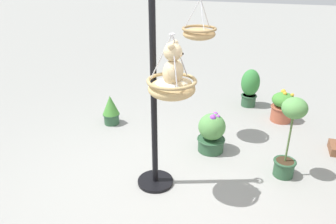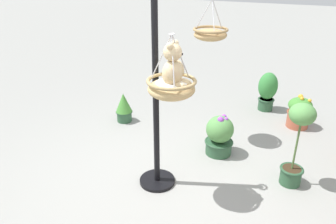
{
  "view_description": "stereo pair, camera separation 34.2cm",
  "coord_description": "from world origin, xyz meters",
  "px_view_note": "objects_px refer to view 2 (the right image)",
  "views": [
    {
      "loc": [
        2.97,
        0.94,
        2.52
      ],
      "look_at": [
        0.01,
        0.03,
        1.07
      ],
      "focal_mm": 34.64,
      "sensor_mm": 36.0,
      "label": 1
    },
    {
      "loc": [
        2.85,
        1.26,
        2.52
      ],
      "look_at": [
        0.01,
        0.03,
        1.07
      ],
      "focal_mm": 34.64,
      "sensor_mm": 36.0,
      "label": 2
    }
  ],
  "objects_px": {
    "potted_plant_conical_shrub": "(297,142)",
    "potted_plant_broad_leaf": "(299,112)",
    "display_pole_central": "(156,132)",
    "potted_plant_bushy_green": "(219,135)",
    "potted_plant_trailing_ivy": "(267,90)",
    "hanging_basket_left_high": "(210,34)",
    "potted_plant_small_succulent": "(124,107)",
    "teddy_bear": "(174,68)",
    "hanging_basket_with_teddy": "(171,87)"
  },
  "relations": [
    {
      "from": "potted_plant_broad_leaf",
      "to": "potted_plant_small_succulent",
      "type": "bearing_deg",
      "value": -70.62
    },
    {
      "from": "teddy_bear",
      "to": "hanging_basket_left_high",
      "type": "relative_size",
      "value": 0.86
    },
    {
      "from": "teddy_bear",
      "to": "potted_plant_bushy_green",
      "type": "distance_m",
      "value": 1.71
    },
    {
      "from": "display_pole_central",
      "to": "hanging_basket_left_high",
      "type": "relative_size",
      "value": 4.28
    },
    {
      "from": "display_pole_central",
      "to": "potted_plant_trailing_ivy",
      "type": "relative_size",
      "value": 3.27
    },
    {
      "from": "potted_plant_small_succulent",
      "to": "potted_plant_trailing_ivy",
      "type": "relative_size",
      "value": 0.71
    },
    {
      "from": "display_pole_central",
      "to": "potted_plant_broad_leaf",
      "type": "relative_size",
      "value": 4.23
    },
    {
      "from": "potted_plant_small_succulent",
      "to": "potted_plant_trailing_ivy",
      "type": "height_order",
      "value": "potted_plant_trailing_ivy"
    },
    {
      "from": "hanging_basket_left_high",
      "to": "potted_plant_small_succulent",
      "type": "distance_m",
      "value": 2.0
    },
    {
      "from": "hanging_basket_with_teddy",
      "to": "potted_plant_conical_shrub",
      "type": "xyz_separation_m",
      "value": [
        -0.79,
        1.27,
        -0.77
      ]
    },
    {
      "from": "potted_plant_trailing_ivy",
      "to": "potted_plant_broad_leaf",
      "type": "relative_size",
      "value": 1.3
    },
    {
      "from": "hanging_basket_left_high",
      "to": "potted_plant_conical_shrub",
      "type": "xyz_separation_m",
      "value": [
        0.65,
        1.31,
        -1.04
      ]
    },
    {
      "from": "potted_plant_conical_shrub",
      "to": "hanging_basket_left_high",
      "type": "bearing_deg",
      "value": -116.38
    },
    {
      "from": "potted_plant_small_succulent",
      "to": "potted_plant_broad_leaf",
      "type": "bearing_deg",
      "value": 109.38
    },
    {
      "from": "hanging_basket_with_teddy",
      "to": "hanging_basket_left_high",
      "type": "relative_size",
      "value": 1.19
    },
    {
      "from": "hanging_basket_with_teddy",
      "to": "potted_plant_small_succulent",
      "type": "xyz_separation_m",
      "value": [
        -1.47,
        -1.5,
        -1.1
      ]
    },
    {
      "from": "hanging_basket_with_teddy",
      "to": "potted_plant_small_succulent",
      "type": "distance_m",
      "value": 2.37
    },
    {
      "from": "teddy_bear",
      "to": "potted_plant_trailing_ivy",
      "type": "relative_size",
      "value": 0.65
    },
    {
      "from": "hanging_basket_left_high",
      "to": "potted_plant_trailing_ivy",
      "type": "xyz_separation_m",
      "value": [
        -1.49,
        0.7,
        -1.24
      ]
    },
    {
      "from": "potted_plant_trailing_ivy",
      "to": "potted_plant_broad_leaf",
      "type": "height_order",
      "value": "potted_plant_trailing_ivy"
    },
    {
      "from": "hanging_basket_with_teddy",
      "to": "teddy_bear",
      "type": "relative_size",
      "value": 1.39
    },
    {
      "from": "teddy_bear",
      "to": "potted_plant_bushy_green",
      "type": "xyz_separation_m",
      "value": [
        -1.11,
        0.25,
        -1.27
      ]
    },
    {
      "from": "potted_plant_conical_shrub",
      "to": "potted_plant_broad_leaf",
      "type": "relative_size",
      "value": 1.95
    },
    {
      "from": "potted_plant_conical_shrub",
      "to": "potted_plant_trailing_ivy",
      "type": "xyz_separation_m",
      "value": [
        -2.14,
        -0.61,
        -0.21
      ]
    },
    {
      "from": "display_pole_central",
      "to": "teddy_bear",
      "type": "height_order",
      "value": "display_pole_central"
    },
    {
      "from": "potted_plant_broad_leaf",
      "to": "teddy_bear",
      "type": "bearing_deg",
      "value": -26.76
    },
    {
      "from": "hanging_basket_left_high",
      "to": "potted_plant_broad_leaf",
      "type": "bearing_deg",
      "value": 127.83
    },
    {
      "from": "teddy_bear",
      "to": "potted_plant_broad_leaf",
      "type": "distance_m",
      "value": 3.02
    },
    {
      "from": "teddy_bear",
      "to": "hanging_basket_left_high",
      "type": "bearing_deg",
      "value": -177.6
    },
    {
      "from": "potted_plant_bushy_green",
      "to": "potted_plant_trailing_ivy",
      "type": "relative_size",
      "value": 0.84
    },
    {
      "from": "display_pole_central",
      "to": "hanging_basket_with_teddy",
      "type": "relative_size",
      "value": 3.59
    },
    {
      "from": "display_pole_central",
      "to": "potted_plant_small_succulent",
      "type": "xyz_separation_m",
      "value": [
        -1.32,
        -1.25,
        -0.46
      ]
    },
    {
      "from": "potted_plant_trailing_ivy",
      "to": "teddy_bear",
      "type": "bearing_deg",
      "value": -12.35
    },
    {
      "from": "hanging_basket_with_teddy",
      "to": "potted_plant_trailing_ivy",
      "type": "xyz_separation_m",
      "value": [
        -2.92,
        0.66,
        -0.97
      ]
    },
    {
      "from": "potted_plant_broad_leaf",
      "to": "potted_plant_bushy_green",
      "type": "bearing_deg",
      "value": -36.56
    },
    {
      "from": "teddy_bear",
      "to": "potted_plant_conical_shrub",
      "type": "relative_size",
      "value": 0.43
    },
    {
      "from": "display_pole_central",
      "to": "potted_plant_conical_shrub",
      "type": "height_order",
      "value": "display_pole_central"
    },
    {
      "from": "potted_plant_bushy_green",
      "to": "potted_plant_broad_leaf",
      "type": "height_order",
      "value": "potted_plant_bushy_green"
    },
    {
      "from": "teddy_bear",
      "to": "potted_plant_conical_shrub",
      "type": "bearing_deg",
      "value": 122.14
    },
    {
      "from": "teddy_bear",
      "to": "hanging_basket_left_high",
      "type": "height_order",
      "value": "hanging_basket_left_high"
    },
    {
      "from": "teddy_bear",
      "to": "potted_plant_conical_shrub",
      "type": "distance_m",
      "value": 1.77
    },
    {
      "from": "potted_plant_trailing_ivy",
      "to": "potted_plant_broad_leaf",
      "type": "bearing_deg",
      "value": 50.32
    },
    {
      "from": "display_pole_central",
      "to": "potted_plant_trailing_ivy",
      "type": "distance_m",
      "value": 2.94
    },
    {
      "from": "display_pole_central",
      "to": "potted_plant_bushy_green",
      "type": "xyz_separation_m",
      "value": [
        -0.96,
        0.52,
        -0.43
      ]
    },
    {
      "from": "teddy_bear",
      "to": "potted_plant_small_succulent",
      "type": "height_order",
      "value": "teddy_bear"
    },
    {
      "from": "hanging_basket_with_teddy",
      "to": "potted_plant_small_succulent",
      "type": "relative_size",
      "value": 1.28
    },
    {
      "from": "hanging_basket_with_teddy",
      "to": "potted_plant_conical_shrub",
      "type": "bearing_deg",
      "value": 121.67
    },
    {
      "from": "display_pole_central",
      "to": "potted_plant_broad_leaf",
      "type": "distance_m",
      "value": 2.77
    },
    {
      "from": "display_pole_central",
      "to": "potted_plant_small_succulent",
      "type": "bearing_deg",
      "value": -136.65
    },
    {
      "from": "hanging_basket_with_teddy",
      "to": "hanging_basket_left_high",
      "type": "bearing_deg",
      "value": -178.51
    }
  ]
}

